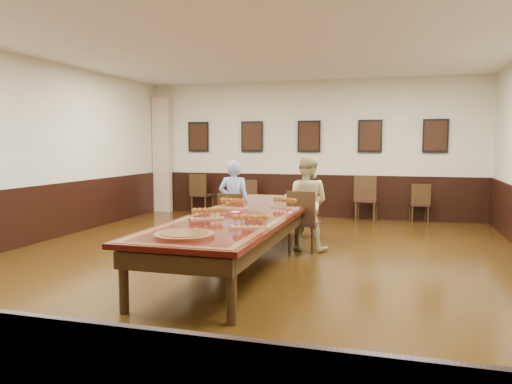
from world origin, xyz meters
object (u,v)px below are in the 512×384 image
(spare_chair_d, at_px, (419,203))
(carved_platter, at_px, (184,235))
(conference_table, at_px, (246,222))
(spare_chair_c, at_px, (366,198))
(spare_chair_a, at_px, (202,194))
(person_man, at_px, (234,203))
(spare_chair_b, at_px, (252,198))
(chair_man, at_px, (233,219))
(person_woman, at_px, (306,203))
(chair_woman, at_px, (304,221))

(spare_chair_d, distance_m, carved_platter, 7.20)
(conference_table, bearing_deg, spare_chair_c, 73.30)
(spare_chair_a, distance_m, spare_chair_d, 5.15)
(spare_chair_c, xyz_separation_m, person_man, (-1.99, -3.29, 0.21))
(spare_chair_c, bearing_deg, spare_chair_b, 1.65)
(spare_chair_a, xyz_separation_m, conference_table, (2.65, -4.78, 0.12))
(spare_chair_d, bearing_deg, conference_table, 54.58)
(spare_chair_b, relative_size, spare_chair_d, 1.02)
(chair_man, height_order, spare_chair_c, spare_chair_c)
(spare_chair_b, relative_size, conference_table, 0.18)
(spare_chair_b, xyz_separation_m, person_woman, (1.96, -3.45, 0.33))
(chair_man, distance_m, person_woman, 1.28)
(chair_man, xyz_separation_m, person_man, (-0.01, 0.10, 0.27))
(chair_man, bearing_deg, spare_chair_c, -127.09)
(conference_table, bearing_deg, spare_chair_a, 118.99)
(spare_chair_d, relative_size, person_woman, 0.56)
(spare_chair_b, relative_size, person_woman, 0.57)
(spare_chair_d, bearing_deg, person_woman, 54.39)
(spare_chair_a, xyz_separation_m, carved_platter, (2.58, -6.74, 0.28))
(spare_chair_a, height_order, person_woman, person_woman)
(person_woman, relative_size, conference_table, 0.31)
(spare_chair_d, xyz_separation_m, person_woman, (-1.87, -3.52, 0.34))
(person_man, relative_size, person_woman, 0.94)
(conference_table, bearing_deg, spare_chair_b, 105.79)
(spare_chair_b, height_order, person_woman, person_woman)
(chair_woman, bearing_deg, spare_chair_c, -97.26)
(spare_chair_a, height_order, conference_table, spare_chair_a)
(chair_man, relative_size, carved_platter, 1.35)
(person_man, bearing_deg, spare_chair_d, -138.74)
(spare_chair_b, bearing_deg, carved_platter, 103.84)
(spare_chair_d, bearing_deg, spare_chair_c, 1.40)
(chair_woman, distance_m, conference_table, 1.30)
(spare_chair_c, relative_size, person_woman, 0.67)
(spare_chair_b, height_order, person_man, person_man)
(spare_chair_d, xyz_separation_m, conference_table, (-2.50, -4.75, 0.18))
(conference_table, bearing_deg, chair_man, 117.09)
(spare_chair_a, height_order, spare_chair_c, spare_chair_c)
(chair_woman, xyz_separation_m, person_woman, (0.01, 0.10, 0.28))
(conference_table, xyz_separation_m, carved_platter, (-0.07, -1.96, 0.16))
(spare_chair_a, relative_size, carved_platter, 1.45)
(person_woman, xyz_separation_m, conference_table, (-0.63, -1.23, -0.16))
(spare_chair_a, distance_m, carved_platter, 7.22)
(spare_chair_c, xyz_separation_m, conference_table, (-1.37, -4.57, 0.10))
(person_man, distance_m, person_woman, 1.25)
(carved_platter, bearing_deg, chair_man, 99.72)
(spare_chair_c, height_order, person_woman, person_woman)
(chair_man, distance_m, spare_chair_b, 3.57)
(chair_woman, relative_size, spare_chair_d, 1.15)
(spare_chair_d, bearing_deg, carved_platter, 61.40)
(person_man, bearing_deg, spare_chair_c, -127.96)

